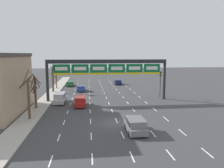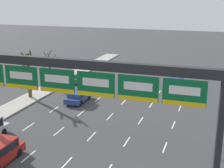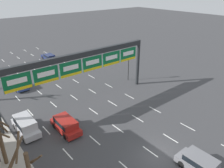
{
  "view_description": "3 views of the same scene",
  "coord_description": "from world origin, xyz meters",
  "px_view_note": "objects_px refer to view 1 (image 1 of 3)",
  "views": [
    {
      "loc": [
        -3.55,
        -25.83,
        8.44
      ],
      "look_at": [
        0.51,
        10.71,
        3.42
      ],
      "focal_mm": 35.0,
      "sensor_mm": 36.0,
      "label": 1
    },
    {
      "loc": [
        10.06,
        -7.71,
        12.14
      ],
      "look_at": [
        0.99,
        18.76,
        4.25
      ],
      "focal_mm": 50.0,
      "sensor_mm": 36.0,
      "label": 2
    },
    {
      "loc": [
        -13.86,
        -9.78,
        15.36
      ],
      "look_at": [
        1.63,
        9.05,
        4.18
      ],
      "focal_mm": 35.0,
      "sensor_mm": 36.0,
      "label": 3
    }
  ],
  "objects_px": {
    "tree_bare_furthest": "(35,90)",
    "tree_bare_second": "(56,78)",
    "suv_silver": "(60,97)",
    "car_green": "(70,83)",
    "tree_bare_closest": "(29,95)",
    "tree_bare_third": "(53,78)",
    "suv_grey": "(136,125)",
    "suv_red": "(80,101)",
    "car_navy": "(118,82)",
    "traffic_light_near_gantry": "(160,79)",
    "car_blue": "(81,88)",
    "sign_gantry": "(108,68)"
  },
  "relations": [
    {
      "from": "tree_bare_furthest",
      "to": "tree_bare_second",
      "type": "bearing_deg",
      "value": 88.98
    },
    {
      "from": "sign_gantry",
      "to": "car_green",
      "type": "xyz_separation_m",
      "value": [
        -8.34,
        19.46,
        -5.36
      ]
    },
    {
      "from": "suv_red",
      "to": "tree_bare_second",
      "type": "relative_size",
      "value": 0.88
    },
    {
      "from": "suv_grey",
      "to": "car_blue",
      "type": "xyz_separation_m",
      "value": [
        -6.71,
        27.63,
        -0.17
      ]
    },
    {
      "from": "tree_bare_furthest",
      "to": "suv_silver",
      "type": "bearing_deg",
      "value": 49.75
    },
    {
      "from": "traffic_light_near_gantry",
      "to": "tree_bare_third",
      "type": "relative_size",
      "value": 0.86
    },
    {
      "from": "sign_gantry",
      "to": "tree_bare_closest",
      "type": "relative_size",
      "value": 3.44
    },
    {
      "from": "suv_red",
      "to": "tree_bare_second",
      "type": "xyz_separation_m",
      "value": [
        -6.45,
        19.02,
        1.81
      ]
    },
    {
      "from": "tree_bare_furthest",
      "to": "tree_bare_closest",
      "type": "bearing_deg",
      "value": -85.13
    },
    {
      "from": "car_navy",
      "to": "traffic_light_near_gantry",
      "type": "relative_size",
      "value": 0.94
    },
    {
      "from": "tree_bare_closest",
      "to": "tree_bare_third",
      "type": "bearing_deg",
      "value": 90.37
    },
    {
      "from": "suv_red",
      "to": "tree_bare_third",
      "type": "relative_size",
      "value": 0.74
    },
    {
      "from": "suv_red",
      "to": "car_navy",
      "type": "relative_size",
      "value": 0.91
    },
    {
      "from": "car_green",
      "to": "suv_red",
      "type": "bearing_deg",
      "value": -81.51
    },
    {
      "from": "car_navy",
      "to": "traffic_light_near_gantry",
      "type": "xyz_separation_m",
      "value": [
        5.87,
        -19.26,
        2.89
      ]
    },
    {
      "from": "tree_bare_second",
      "to": "tree_bare_furthest",
      "type": "xyz_separation_m",
      "value": [
        -0.36,
        -20.12,
        0.28
      ]
    },
    {
      "from": "suv_grey",
      "to": "tree_bare_third",
      "type": "relative_size",
      "value": 0.69
    },
    {
      "from": "traffic_light_near_gantry",
      "to": "tree_bare_closest",
      "type": "relative_size",
      "value": 0.79
    },
    {
      "from": "suv_silver",
      "to": "tree_bare_third",
      "type": "relative_size",
      "value": 0.8
    },
    {
      "from": "suv_silver",
      "to": "suv_grey",
      "type": "bearing_deg",
      "value": -57.26
    },
    {
      "from": "suv_grey",
      "to": "traffic_light_near_gantry",
      "type": "distance_m",
      "value": 21.22
    },
    {
      "from": "traffic_light_near_gantry",
      "to": "tree_bare_furthest",
      "type": "height_order",
      "value": "tree_bare_furthest"
    },
    {
      "from": "tree_bare_second",
      "to": "tree_bare_third",
      "type": "xyz_separation_m",
      "value": [
        -0.01,
        -4.87,
        0.48
      ]
    },
    {
      "from": "tree_bare_third",
      "to": "suv_red",
      "type": "bearing_deg",
      "value": -65.48
    },
    {
      "from": "suv_silver",
      "to": "car_green",
      "type": "bearing_deg",
      "value": 89.71
    },
    {
      "from": "suv_grey",
      "to": "car_navy",
      "type": "bearing_deg",
      "value": 85.12
    },
    {
      "from": "suv_grey",
      "to": "tree_bare_third",
      "type": "height_order",
      "value": "tree_bare_third"
    },
    {
      "from": "car_green",
      "to": "tree_bare_second",
      "type": "relative_size",
      "value": 0.93
    },
    {
      "from": "car_blue",
      "to": "tree_bare_furthest",
      "type": "height_order",
      "value": "tree_bare_furthest"
    },
    {
      "from": "suv_grey",
      "to": "tree_bare_third",
      "type": "distance_m",
      "value": 29.99
    },
    {
      "from": "car_green",
      "to": "traffic_light_near_gantry",
      "type": "distance_m",
      "value": 25.86
    },
    {
      "from": "tree_bare_closest",
      "to": "tree_bare_furthest",
      "type": "distance_m",
      "value": 5.65
    },
    {
      "from": "car_navy",
      "to": "car_green",
      "type": "relative_size",
      "value": 1.03
    },
    {
      "from": "suv_grey",
      "to": "tree_bare_furthest",
      "type": "relative_size",
      "value": 0.74
    },
    {
      "from": "car_blue",
      "to": "suv_silver",
      "type": "relative_size",
      "value": 0.86
    },
    {
      "from": "suv_silver",
      "to": "tree_bare_second",
      "type": "height_order",
      "value": "tree_bare_second"
    },
    {
      "from": "car_green",
      "to": "suv_grey",
      "type": "bearing_deg",
      "value": -74.75
    },
    {
      "from": "car_blue",
      "to": "suv_red",
      "type": "relative_size",
      "value": 0.93
    },
    {
      "from": "sign_gantry",
      "to": "tree_bare_third",
      "type": "xyz_separation_m",
      "value": [
        -11.31,
        10.21,
        -2.87
      ]
    },
    {
      "from": "car_blue",
      "to": "tree_bare_second",
      "type": "relative_size",
      "value": 0.81
    },
    {
      "from": "suv_silver",
      "to": "tree_bare_furthest",
      "type": "relative_size",
      "value": 0.86
    },
    {
      "from": "sign_gantry",
      "to": "suv_red",
      "type": "bearing_deg",
      "value": -140.82
    },
    {
      "from": "suv_red",
      "to": "tree_bare_third",
      "type": "height_order",
      "value": "tree_bare_third"
    },
    {
      "from": "car_navy",
      "to": "tree_bare_third",
      "type": "height_order",
      "value": "tree_bare_third"
    },
    {
      "from": "suv_red",
      "to": "suv_grey",
      "type": "bearing_deg",
      "value": -63.56
    },
    {
      "from": "suv_red",
      "to": "tree_bare_closest",
      "type": "height_order",
      "value": "tree_bare_closest"
    },
    {
      "from": "sign_gantry",
      "to": "suv_grey",
      "type": "distance_m",
      "value": 17.64
    },
    {
      "from": "suv_silver",
      "to": "car_green",
      "type": "distance_m",
      "value": 20.72
    },
    {
      "from": "car_navy",
      "to": "tree_bare_closest",
      "type": "distance_m",
      "value": 35.94
    },
    {
      "from": "sign_gantry",
      "to": "car_navy",
      "type": "bearing_deg",
      "value": 77.36
    }
  ]
}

